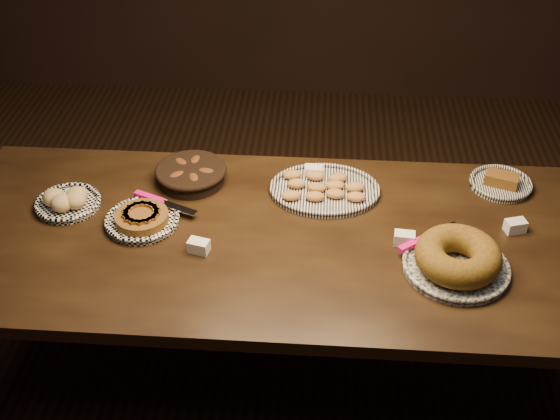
# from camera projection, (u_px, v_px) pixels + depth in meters

# --- Properties ---
(ground) EXTENTS (5.00, 5.00, 0.00)m
(ground) POSITION_uv_depth(u_px,v_px,m) (282.00, 375.00, 2.90)
(ground) COLOR black
(ground) RESTS_ON ground
(buffet_table) EXTENTS (2.40, 1.00, 0.75)m
(buffet_table) POSITION_uv_depth(u_px,v_px,m) (282.00, 251.00, 2.50)
(buffet_table) COLOR black
(buffet_table) RESTS_ON ground
(apple_tart_plate) EXTENTS (0.33, 0.29, 0.05)m
(apple_tart_plate) POSITION_uv_depth(u_px,v_px,m) (142.00, 218.00, 2.49)
(apple_tart_plate) COLOR white
(apple_tart_plate) RESTS_ON buffet_table
(madeleine_platter) EXTENTS (0.41, 0.34, 0.05)m
(madeleine_platter) POSITION_uv_depth(u_px,v_px,m) (324.00, 189.00, 2.64)
(madeleine_platter) COLOR black
(madeleine_platter) RESTS_ON buffet_table
(bundt_cake_plate) EXTENTS (0.37, 0.40, 0.11)m
(bundt_cake_plate) POSITION_uv_depth(u_px,v_px,m) (457.00, 259.00, 2.28)
(bundt_cake_plate) COLOR black
(bundt_cake_plate) RESTS_ON buffet_table
(croissant_basket) EXTENTS (0.31, 0.31, 0.07)m
(croissant_basket) POSITION_uv_depth(u_px,v_px,m) (191.00, 173.00, 2.69)
(croissant_basket) COLOR black
(croissant_basket) RESTS_ON buffet_table
(bread_roll_plate) EXTENTS (0.24, 0.24, 0.08)m
(bread_roll_plate) POSITION_uv_depth(u_px,v_px,m) (67.00, 201.00, 2.56)
(bread_roll_plate) COLOR white
(bread_roll_plate) RESTS_ON buffet_table
(loaf_plate) EXTENTS (0.24, 0.24, 0.06)m
(loaf_plate) POSITION_uv_depth(u_px,v_px,m) (501.00, 183.00, 2.67)
(loaf_plate) COLOR black
(loaf_plate) RESTS_ON buffet_table
(tent_cards) EXTENTS (1.67, 0.53, 0.04)m
(tent_cards) POSITION_uv_depth(u_px,v_px,m) (300.00, 214.00, 2.51)
(tent_cards) COLOR white
(tent_cards) RESTS_ON buffet_table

